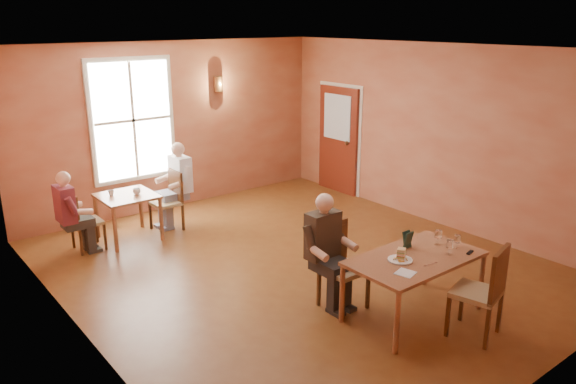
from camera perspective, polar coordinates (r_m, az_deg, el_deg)
ground at (r=8.05m, az=0.90°, el=-7.48°), size 6.00×7.00×0.01m
wall_back at (r=10.43m, az=-11.47°, el=6.59°), size 6.00×0.04×3.00m
wall_front at (r=5.46m, az=25.10°, el=-4.52°), size 6.00×0.04×3.00m
wall_left at (r=6.17m, az=-21.10°, el=-1.61°), size 0.04×7.00×3.00m
wall_right at (r=9.69m, az=14.83°, el=5.56°), size 0.04×7.00×3.00m
ceiling at (r=7.32m, az=1.01°, el=14.35°), size 6.00×7.00×0.04m
window at (r=10.01m, az=-15.48°, el=7.04°), size 1.36×0.10×1.96m
door at (r=11.23m, az=5.07°, el=5.28°), size 0.12×1.04×2.10m
wall_sconce at (r=10.67m, az=-7.08°, el=10.84°), size 0.16×0.16×0.28m
main_table at (r=6.81m, az=12.60°, el=-9.32°), size 1.60×0.90×0.75m
chair_diner_main at (r=6.79m, az=5.70°, el=-7.64°), size 0.46×0.46×1.04m
diner_main at (r=6.71m, az=5.92°, el=-6.52°), size 0.54×0.54×1.35m
chair_empty at (r=6.53m, az=18.60°, el=-9.46°), size 0.58×0.58×1.07m
plate_food at (r=6.50m, az=11.32°, el=-6.72°), size 0.31×0.31×0.04m
sandwich at (r=6.53m, az=11.42°, el=-6.27°), size 0.13×0.12×0.11m
goblet_a at (r=7.01m, az=14.99°, el=-4.44°), size 0.11×0.11×0.20m
goblet_b at (r=6.96m, az=16.80°, el=-4.82°), size 0.09×0.09×0.19m
goblet_c at (r=6.77m, az=16.09°, el=-5.36°), size 0.09×0.09×0.19m
menu_stand at (r=6.84m, az=12.06°, el=-4.75°), size 0.13×0.07×0.21m
knife at (r=6.50m, az=14.28°, el=-7.12°), size 0.20×0.05×0.00m
napkin at (r=6.22m, az=11.84°, el=-8.05°), size 0.24×0.24×0.01m
sunglasses at (r=6.92m, az=18.00°, el=-5.85°), size 0.14×0.07×0.02m
second_table at (r=9.21m, az=-15.88°, el=-2.46°), size 0.83×0.83×0.73m
chair_diner_white at (r=9.42m, az=-12.32°, el=-0.95°), size 0.43×0.43×0.98m
diner_white at (r=9.37m, az=-12.24°, el=0.22°), size 0.55×0.55×1.37m
chair_diner_maroon at (r=8.97m, az=-19.73°, el=-2.76°), size 0.40×0.40×0.91m
diner_maroon at (r=8.91m, az=-20.02°, el=-1.77°), size 0.50×0.50×1.25m
cup_a at (r=9.07m, az=-15.11°, el=0.05°), size 0.15×0.15×0.09m
cup_b at (r=9.12m, az=-17.53°, el=-0.09°), size 0.10×0.10×0.09m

